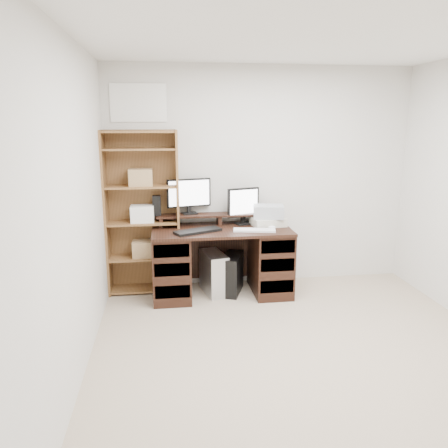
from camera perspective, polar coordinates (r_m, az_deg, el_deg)
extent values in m
cube|color=tan|center=(3.66, 11.40, -18.31)|extent=(3.50, 4.00, 0.02)
cube|color=white|center=(3.18, 13.67, 24.18)|extent=(3.50, 4.00, 0.02)
cube|color=silver|center=(5.10, 4.74, 6.05)|extent=(3.50, 0.02, 2.50)
cube|color=silver|center=(3.07, -20.16, 0.43)|extent=(0.02, 4.00, 2.50)
cube|color=white|center=(4.93, -11.12, 15.28)|extent=(0.60, 0.01, 0.40)
cube|color=black|center=(4.74, -0.32, -0.80)|extent=(1.50, 0.70, 0.03)
cube|color=black|center=(4.81, -6.86, -5.35)|extent=(0.40, 0.66, 0.72)
cube|color=black|center=(4.94, 6.05, -4.81)|extent=(0.40, 0.66, 0.72)
cube|color=black|center=(5.15, -0.79, -3.51)|extent=(1.48, 0.02, 0.65)
cube|color=black|center=(4.57, -6.73, -8.79)|extent=(0.36, 0.01, 0.14)
cube|color=black|center=(4.48, -6.81, -5.94)|extent=(0.36, 0.01, 0.14)
cube|color=black|center=(4.42, -6.88, -3.49)|extent=(0.36, 0.01, 0.14)
cube|color=black|center=(4.70, 6.93, -8.11)|extent=(0.36, 0.01, 0.14)
cube|color=black|center=(4.62, 7.01, -5.34)|extent=(0.36, 0.01, 0.14)
cube|color=black|center=(4.56, 7.08, -2.96)|extent=(0.36, 0.01, 0.14)
cube|color=black|center=(4.90, -8.21, 0.32)|extent=(0.04, 0.20, 0.10)
cube|color=black|center=(4.93, -0.65, 0.55)|extent=(0.04, 0.20, 0.10)
cube|color=black|center=(5.05, 6.69, 0.76)|extent=(0.04, 0.20, 0.10)
cube|color=black|center=(4.92, -0.65, 1.23)|extent=(1.40, 0.22, 0.02)
cube|color=black|center=(4.93, -4.50, 1.41)|extent=(0.19, 0.16, 0.01)
cube|color=black|center=(4.93, -4.57, 2.05)|extent=(0.05, 0.04, 0.09)
cube|color=black|center=(4.90, -4.61, 4.07)|extent=(0.49, 0.13, 0.32)
cube|color=white|center=(4.89, -4.55, 4.04)|extent=(0.45, 0.10, 0.28)
cube|color=black|center=(4.94, 2.60, 0.06)|extent=(0.21, 0.18, 0.02)
cube|color=black|center=(4.95, 2.51, 0.76)|extent=(0.06, 0.04, 0.10)
cube|color=black|center=(4.91, 2.53, 2.84)|extent=(0.37, 0.14, 0.33)
cube|color=white|center=(4.90, 2.63, 2.80)|extent=(0.32, 0.10, 0.29)
cube|color=black|center=(4.87, -8.78, 2.41)|extent=(0.09, 0.09, 0.22)
cube|color=black|center=(4.59, -3.44, -0.93)|extent=(0.52, 0.36, 0.03)
cube|color=white|center=(4.64, 3.99, -0.80)|extent=(0.46, 0.21, 0.02)
ellipsoid|color=white|center=(4.75, 6.30, -0.44)|extent=(0.09, 0.06, 0.03)
cube|color=beige|center=(4.89, 5.79, 0.31)|extent=(0.39, 0.32, 0.09)
cube|color=#A1A6AB|center=(4.87, 5.82, 1.62)|extent=(0.36, 0.29, 0.14)
cube|color=silver|center=(4.92, -1.35, -6.38)|extent=(0.30, 0.50, 0.46)
cube|color=black|center=(4.93, 1.05, -6.51)|extent=(0.32, 0.47, 0.44)
cube|color=#19FF33|center=(4.70, 0.55, -6.31)|extent=(0.01, 0.01, 0.01)
cube|color=brown|center=(4.90, -15.13, 1.19)|extent=(0.02, 0.30, 1.80)
cube|color=brown|center=(4.86, -6.04, 1.49)|extent=(0.02, 0.30, 1.80)
cube|color=brown|center=(5.01, -10.53, 1.68)|extent=(0.80, 0.01, 1.80)
cube|color=brown|center=(5.12, -10.19, -8.23)|extent=(0.75, 0.28, 0.02)
cube|color=brown|center=(4.99, -10.36, -4.28)|extent=(0.75, 0.28, 0.02)
cube|color=brown|center=(4.89, -10.56, 0.20)|extent=(0.75, 0.28, 0.02)
cube|color=brown|center=(4.81, -10.76, 4.84)|extent=(0.75, 0.28, 0.02)
cube|color=brown|center=(4.77, -10.97, 9.59)|extent=(0.75, 0.28, 0.02)
cube|color=brown|center=(4.77, -11.07, 11.75)|extent=(0.75, 0.28, 0.02)
cube|color=#A07F54|center=(4.96, -10.41, -3.18)|extent=(0.25, 0.20, 0.18)
cube|color=white|center=(4.87, -10.61, 1.34)|extent=(0.25, 0.20, 0.18)
cube|color=#A07F54|center=(4.80, -10.81, 6.02)|extent=(0.25, 0.20, 0.18)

